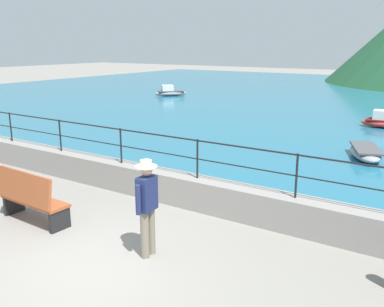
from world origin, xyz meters
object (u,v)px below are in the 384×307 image
(bench_main, at_px, (30,197))
(person_walking, at_px, (147,203))
(boat_6, at_px, (366,152))
(boat_0, at_px, (170,92))

(bench_main, distance_m, person_walking, 2.98)
(bench_main, bearing_deg, boat_6, 62.81)
(boat_0, xyz_separation_m, boat_6, (15.50, -10.39, -0.07))
(bench_main, xyz_separation_m, boat_0, (-10.80, 19.55, -0.23))
(boat_0, distance_m, boat_6, 18.66)
(boat_0, relative_size, boat_6, 0.93)
(person_walking, height_order, boat_6, person_walking)
(bench_main, xyz_separation_m, boat_6, (4.70, 9.16, -0.30))
(boat_6, bearing_deg, bench_main, -117.19)
(bench_main, bearing_deg, person_walking, 4.52)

